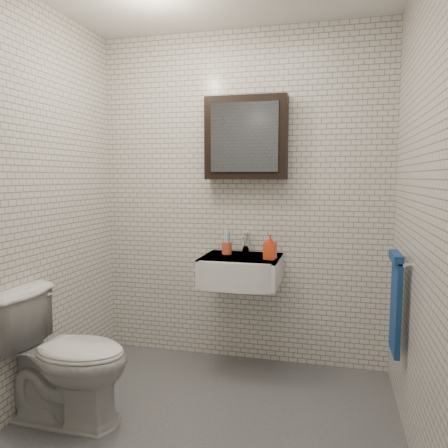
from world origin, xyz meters
name	(u,v)px	position (x,y,z in m)	size (l,w,h in m)	color
ground	(204,426)	(0.00, 0.00, 0.01)	(2.20, 2.00, 0.01)	#4C4E54
room_shell	(202,168)	(0.00, 0.00, 1.47)	(2.22, 2.02, 2.51)	silver
washbasin	(240,270)	(0.05, 0.73, 0.76)	(0.55, 0.50, 0.20)	white
faucet	(246,244)	(0.05, 0.93, 0.92)	(0.06, 0.20, 0.15)	silver
mirror_cabinet	(246,138)	(0.05, 0.93, 1.70)	(0.60, 0.15, 0.60)	black
towel_rail	(396,299)	(1.04, 0.35, 0.72)	(0.09, 0.30, 0.58)	silver
toothbrush_cup	(227,247)	(-0.07, 0.84, 0.90)	(0.09, 0.09, 0.20)	#C55031
soap_bottle	(270,247)	(0.27, 0.72, 0.94)	(0.08, 0.08, 0.17)	orange
toilet	(65,356)	(-0.80, -0.13, 0.39)	(0.44, 0.76, 0.78)	silver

